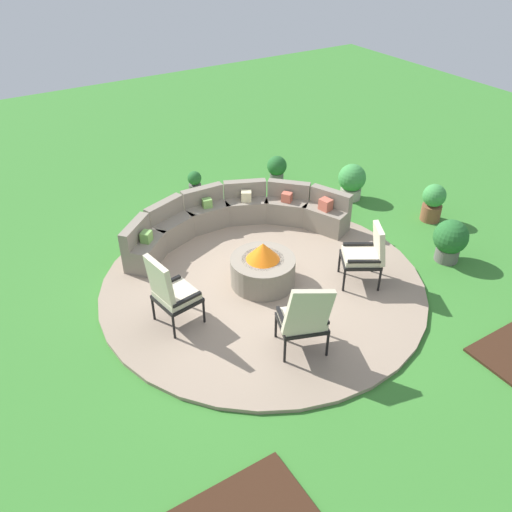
{
  "coord_description": "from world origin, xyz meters",
  "views": [
    {
      "loc": [
        -3.64,
        -5.66,
        5.14
      ],
      "look_at": [
        0.0,
        0.2,
        0.45
      ],
      "focal_mm": 37.37,
      "sensor_mm": 36.0,
      "label": 1
    }
  ],
  "objects_px": {
    "lounge_chair_front_left": "(170,291)",
    "potted_plant_3": "(433,202)",
    "curved_stone_bench": "(232,218)",
    "potted_plant_2": "(277,168)",
    "potted_plant_0": "(352,181)",
    "fire_pit": "(263,268)",
    "lounge_chair_front_right": "(304,318)",
    "potted_plant_1": "(195,183)",
    "potted_plant_4": "(450,239)",
    "lounge_chair_back_left": "(367,253)"
  },
  "relations": [
    {
      "from": "curved_stone_bench",
      "to": "potted_plant_2",
      "type": "xyz_separation_m",
      "value": [
        1.86,
        1.36,
        -0.02
      ]
    },
    {
      "from": "potted_plant_2",
      "to": "potted_plant_1",
      "type": "bearing_deg",
      "value": 168.18
    },
    {
      "from": "curved_stone_bench",
      "to": "potted_plant_4",
      "type": "relative_size",
      "value": 5.34
    },
    {
      "from": "curved_stone_bench",
      "to": "fire_pit",
      "type": "bearing_deg",
      "value": -102.87
    },
    {
      "from": "potted_plant_1",
      "to": "lounge_chair_back_left",
      "type": "bearing_deg",
      "value": -77.49
    },
    {
      "from": "lounge_chair_front_left",
      "to": "lounge_chair_front_right",
      "type": "xyz_separation_m",
      "value": [
        1.24,
        -1.41,
        -0.0
      ]
    },
    {
      "from": "lounge_chair_front_left",
      "to": "potted_plant_3",
      "type": "bearing_deg",
      "value": 83.08
    },
    {
      "from": "potted_plant_0",
      "to": "curved_stone_bench",
      "type": "bearing_deg",
      "value": 179.21
    },
    {
      "from": "potted_plant_2",
      "to": "potted_plant_4",
      "type": "relative_size",
      "value": 0.79
    },
    {
      "from": "lounge_chair_back_left",
      "to": "potted_plant_0",
      "type": "bearing_deg",
      "value": -5.01
    },
    {
      "from": "lounge_chair_front_left",
      "to": "potted_plant_3",
      "type": "xyz_separation_m",
      "value": [
        5.42,
        0.22,
        -0.25
      ]
    },
    {
      "from": "potted_plant_2",
      "to": "curved_stone_bench",
      "type": "bearing_deg",
      "value": -143.91
    },
    {
      "from": "fire_pit",
      "to": "lounge_chair_front_right",
      "type": "height_order",
      "value": "lounge_chair_front_right"
    },
    {
      "from": "fire_pit",
      "to": "lounge_chair_front_right",
      "type": "xyz_separation_m",
      "value": [
        -0.36,
        -1.56,
        0.29
      ]
    },
    {
      "from": "lounge_chair_front_right",
      "to": "potted_plant_4",
      "type": "xyz_separation_m",
      "value": [
        3.39,
        0.53,
        -0.23
      ]
    },
    {
      "from": "fire_pit",
      "to": "potted_plant_2",
      "type": "bearing_deg",
      "value": 52.88
    },
    {
      "from": "fire_pit",
      "to": "potted_plant_2",
      "type": "relative_size",
      "value": 1.71
    },
    {
      "from": "fire_pit",
      "to": "potted_plant_1",
      "type": "xyz_separation_m",
      "value": [
        0.47,
        3.31,
        -0.06
      ]
    },
    {
      "from": "fire_pit",
      "to": "lounge_chair_front_right",
      "type": "bearing_deg",
      "value": -103.0
    },
    {
      "from": "curved_stone_bench",
      "to": "potted_plant_3",
      "type": "bearing_deg",
      "value": -23.63
    },
    {
      "from": "potted_plant_1",
      "to": "potted_plant_4",
      "type": "distance_m",
      "value": 5.04
    },
    {
      "from": "fire_pit",
      "to": "potted_plant_2",
      "type": "xyz_separation_m",
      "value": [
        2.22,
        2.94,
        -0.02
      ]
    },
    {
      "from": "lounge_chair_back_left",
      "to": "potted_plant_0",
      "type": "relative_size",
      "value": 1.37
    },
    {
      "from": "potted_plant_1",
      "to": "potted_plant_2",
      "type": "relative_size",
      "value": 0.91
    },
    {
      "from": "potted_plant_3",
      "to": "potted_plant_4",
      "type": "relative_size",
      "value": 0.98
    },
    {
      "from": "lounge_chair_front_left",
      "to": "potted_plant_1",
      "type": "height_order",
      "value": "lounge_chair_front_left"
    },
    {
      "from": "lounge_chair_back_left",
      "to": "potted_plant_2",
      "type": "relative_size",
      "value": 1.69
    },
    {
      "from": "curved_stone_bench",
      "to": "lounge_chair_front_right",
      "type": "xyz_separation_m",
      "value": [
        -0.72,
        -3.14,
        0.29
      ]
    },
    {
      "from": "potted_plant_0",
      "to": "lounge_chair_front_right",
      "type": "bearing_deg",
      "value": -138.09
    },
    {
      "from": "fire_pit",
      "to": "potted_plant_1",
      "type": "relative_size",
      "value": 1.88
    },
    {
      "from": "curved_stone_bench",
      "to": "lounge_chair_front_left",
      "type": "distance_m",
      "value": 2.63
    },
    {
      "from": "potted_plant_3",
      "to": "potted_plant_4",
      "type": "distance_m",
      "value": 1.35
    },
    {
      "from": "fire_pit",
      "to": "potted_plant_3",
      "type": "xyz_separation_m",
      "value": [
        3.82,
        0.07,
        0.04
      ]
    },
    {
      "from": "curved_stone_bench",
      "to": "potted_plant_2",
      "type": "distance_m",
      "value": 2.31
    },
    {
      "from": "lounge_chair_front_left",
      "to": "lounge_chair_front_right",
      "type": "height_order",
      "value": "lounge_chair_front_right"
    },
    {
      "from": "lounge_chair_back_left",
      "to": "potted_plant_3",
      "type": "height_order",
      "value": "lounge_chair_back_left"
    },
    {
      "from": "lounge_chair_back_left",
      "to": "potted_plant_1",
      "type": "xyz_separation_m",
      "value": [
        -0.91,
        4.11,
        -0.3
      ]
    },
    {
      "from": "potted_plant_1",
      "to": "fire_pit",
      "type": "bearing_deg",
      "value": -98.02
    },
    {
      "from": "fire_pit",
      "to": "potted_plant_4",
      "type": "bearing_deg",
      "value": -18.81
    },
    {
      "from": "potted_plant_3",
      "to": "fire_pit",
      "type": "bearing_deg",
      "value": -179.01
    },
    {
      "from": "curved_stone_bench",
      "to": "potted_plant_1",
      "type": "bearing_deg",
      "value": 86.53
    },
    {
      "from": "potted_plant_2",
      "to": "potted_plant_3",
      "type": "xyz_separation_m",
      "value": [
        1.6,
        -2.87,
        0.06
      ]
    },
    {
      "from": "potted_plant_0",
      "to": "potted_plant_3",
      "type": "height_order",
      "value": "potted_plant_0"
    },
    {
      "from": "potted_plant_1",
      "to": "potted_plant_2",
      "type": "xyz_separation_m",
      "value": [
        1.76,
        -0.37,
        0.04
      ]
    },
    {
      "from": "lounge_chair_front_left",
      "to": "potted_plant_4",
      "type": "xyz_separation_m",
      "value": [
        4.63,
        -0.88,
        -0.23
      ]
    },
    {
      "from": "fire_pit",
      "to": "lounge_chair_front_left",
      "type": "distance_m",
      "value": 1.63
    },
    {
      "from": "lounge_chair_back_left",
      "to": "potted_plant_3",
      "type": "distance_m",
      "value": 2.6
    },
    {
      "from": "potted_plant_2",
      "to": "potted_plant_3",
      "type": "distance_m",
      "value": 3.29
    },
    {
      "from": "lounge_chair_front_right",
      "to": "lounge_chair_front_left",
      "type": "bearing_deg",
      "value": 151.18
    },
    {
      "from": "potted_plant_2",
      "to": "potted_plant_0",
      "type": "bearing_deg",
      "value": -57.94
    }
  ]
}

